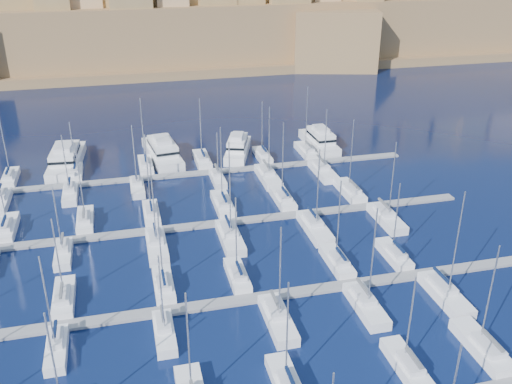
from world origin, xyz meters
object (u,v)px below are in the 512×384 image
object	(u,v)px
motor_yacht_c	(238,148)
motor_yacht_d	(320,140)
sailboat_4	(406,365)
motor_yacht_a	(66,158)
motor_yacht_b	(162,151)

from	to	relation	value
motor_yacht_c	motor_yacht_d	distance (m)	18.87
sailboat_4	motor_yacht_a	bearing A→B (deg)	119.16
motor_yacht_a	sailboat_4	bearing A→B (deg)	-60.84
motor_yacht_a	motor_yacht_c	world-z (taller)	same
motor_yacht_a	motor_yacht_b	distance (m)	19.70
sailboat_4	motor_yacht_a	world-z (taller)	sailboat_4
motor_yacht_b	motor_yacht_d	distance (m)	34.85
motor_yacht_d	motor_yacht_a	bearing A→B (deg)	178.11
motor_yacht_b	motor_yacht_d	xyz separation A→B (m)	(34.82, -1.43, -0.00)
motor_yacht_c	motor_yacht_b	bearing A→B (deg)	173.30
sailboat_4	motor_yacht_d	size ratio (longest dim) A/B	0.80
motor_yacht_b	motor_yacht_c	bearing A→B (deg)	-6.70
motor_yacht_b	motor_yacht_d	bearing A→B (deg)	-2.35
motor_yacht_a	motor_yacht_b	size ratio (longest dim) A/B	1.03
motor_yacht_a	motor_yacht_d	xyz separation A→B (m)	(54.52, -1.79, -0.00)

